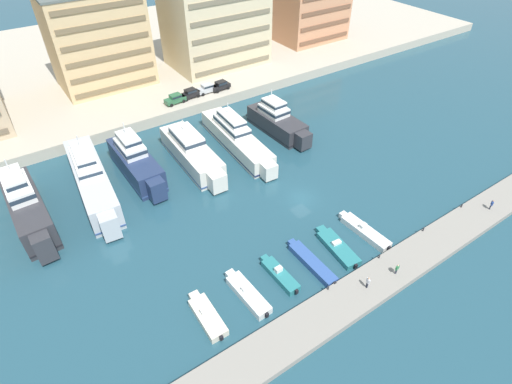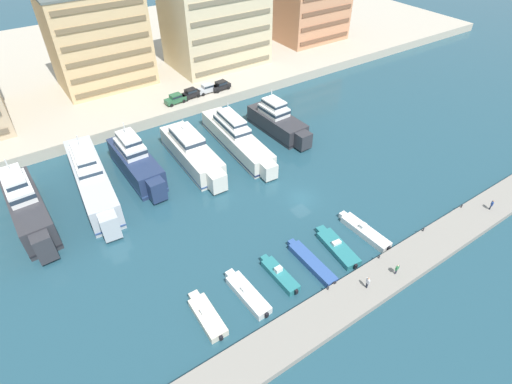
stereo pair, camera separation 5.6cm
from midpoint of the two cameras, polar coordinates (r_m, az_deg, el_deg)
name	(u,v)px [view 2 (the right image)]	position (r m, az deg, el deg)	size (l,w,h in m)	color
ground_plane	(302,198)	(59.32, 6.59, -0.93)	(400.00, 400.00, 0.00)	#234C5B
quay_promenade	(136,54)	(110.94, -16.81, 18.38)	(180.00, 70.00, 2.05)	#BCB29E
pier_dock	(391,272)	(51.42, 18.81, -10.74)	(120.00, 4.78, 0.85)	gray
yacht_charcoal_far_left	(27,207)	(61.32, -29.84, -1.90)	(4.45, 17.68, 9.39)	#333338
yacht_silver_left	(92,179)	(63.08, -22.39, 1.68)	(5.77, 22.69, 8.48)	silver
yacht_navy_mid_left	(136,162)	(64.77, -16.74, 4.14)	(4.42, 16.49, 8.45)	navy
yacht_ivory_center_left	(192,152)	(65.79, -9.10, 5.62)	(4.95, 18.70, 6.85)	silver
yacht_ivory_center	(236,137)	(69.10, -2.81, 7.84)	(5.18, 22.17, 7.23)	silver
yacht_charcoal_center_right	(278,121)	(73.46, 3.11, 10.05)	(4.92, 15.52, 7.65)	#333338
motorboat_cream_far_left	(207,316)	(45.45, -7.00, -17.14)	(2.13, 6.81, 1.44)	beige
motorboat_white_left	(247,294)	(46.75, -1.22, -14.31)	(2.18, 7.58, 1.47)	white
motorboat_teal_mid_left	(279,274)	(48.56, 3.40, -11.68)	(1.73, 6.64, 1.45)	teal
motorboat_blue_center_left	(312,263)	(50.12, 7.97, -9.96)	(1.63, 8.46, 0.90)	#33569E
motorboat_teal_center	(337,247)	(52.47, 11.55, -7.72)	(2.86, 7.83, 1.14)	teal
motorboat_white_center_right	(364,231)	(55.21, 15.25, -5.41)	(2.10, 8.45, 1.44)	white
car_green_far_left	(175,98)	(80.93, -11.41, 12.97)	(4.23, 2.19, 1.80)	#2D6642
car_black_left	(190,93)	(82.51, -9.34, 13.76)	(4.24, 2.22, 1.80)	black
car_silver_mid_left	(207,88)	(84.11, -6.99, 14.50)	(4.13, 1.98, 1.80)	#B7BCC1
car_black_center_left	(221,85)	(85.09, -5.03, 14.95)	(4.24, 2.22, 1.80)	black
apartment_block_left	(98,38)	(90.60, -21.66, 19.73)	(18.31, 13.32, 20.51)	#E0BC84
apartment_block_mid_left	(214,8)	(95.30, -5.93, 24.71)	(21.04, 14.96, 26.06)	beige
apartment_block_center_left	(310,3)	(112.95, 7.76, 25.15)	(17.56, 13.38, 19.25)	tan
pedestrian_near_edge	(492,204)	(64.25, 30.67, -1.49)	(0.52, 0.43, 1.60)	#282D3D
pedestrian_mid_deck	(368,282)	(47.75, 15.72, -12.24)	(0.35, 0.63, 1.70)	#282D3D
pedestrian_far_side	(397,268)	(50.15, 19.53, -10.26)	(0.60, 0.22, 1.55)	#282D3D
bollard_west	(328,288)	(47.13, 10.30, -13.29)	(0.20, 0.20, 0.61)	#2D2D33
bollard_west_mid	(379,256)	(51.62, 17.23, -8.76)	(0.20, 0.20, 0.61)	#2D2D33
bollard_east_mid	(423,229)	(56.98, 22.83, -4.92)	(0.20, 0.20, 0.61)	#2D2D33
bollard_east	(462,206)	(62.99, 27.36, -1.74)	(0.20, 0.20, 0.61)	#2D2D33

